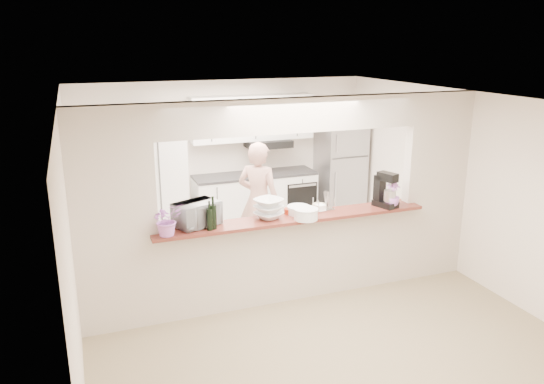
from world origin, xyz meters
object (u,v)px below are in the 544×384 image
refrigerator (340,172)px  stand_mixer (385,191)px  toaster_oven (197,214)px  person (259,202)px

refrigerator → stand_mixer: bearing=-106.5°
toaster_oven → stand_mixer: 2.40m
toaster_oven → refrigerator: bearing=15.3°
toaster_oven → person: bearing=23.7°
refrigerator → stand_mixer: 2.87m
stand_mixer → person: size_ratio=0.25×
stand_mixer → person: person is taller
stand_mixer → person: bearing=130.1°
toaster_oven → stand_mixer: bearing=-26.7°
person → toaster_oven: bearing=91.1°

